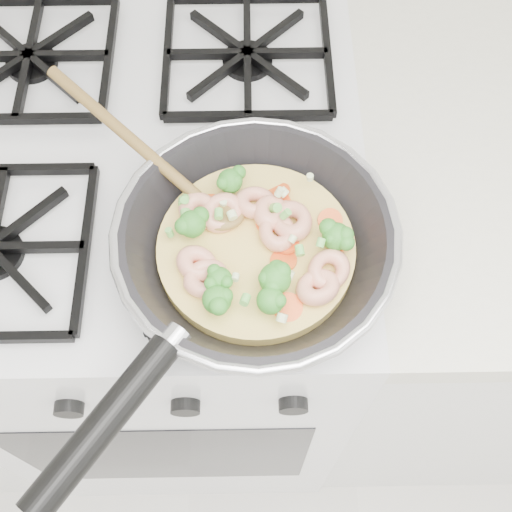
{
  "coord_description": "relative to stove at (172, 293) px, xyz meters",
  "views": [
    {
      "loc": [
        0.15,
        1.19,
        1.57
      ],
      "look_at": [
        0.16,
        1.53,
        0.93
      ],
      "focal_mm": 45.0,
      "sensor_mm": 36.0,
      "label": 1
    }
  ],
  "objects": [
    {
      "name": "stove",
      "position": [
        0.0,
        0.0,
        0.0
      ],
      "size": [
        0.6,
        0.6,
        0.92
      ],
      "color": "silver",
      "rests_on": "ground"
    },
    {
      "name": "skillet",
      "position": [
        0.15,
        -0.18,
        0.5
      ],
      "size": [
        0.39,
        0.49,
        0.1
      ],
      "rotation": [
        0.0,
        0.0,
        0.17
      ],
      "color": "black",
      "rests_on": "stove"
    }
  ]
}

